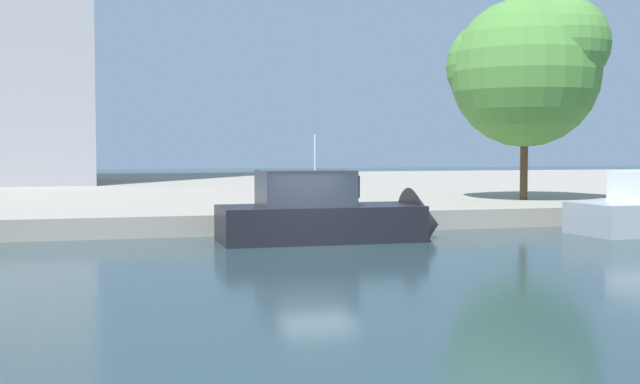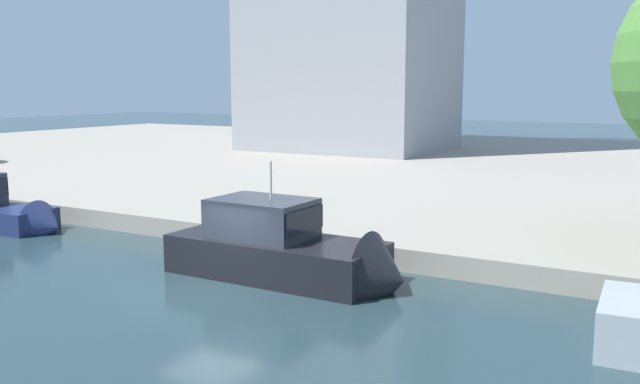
% 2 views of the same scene
% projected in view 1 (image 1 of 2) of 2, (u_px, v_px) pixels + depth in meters
% --- Properties ---
extents(ground_plane, '(220.00, 220.00, 0.00)m').
position_uv_depth(ground_plane, '(318.00, 250.00, 27.29)').
color(ground_plane, '#23383D').
extents(dock_promenade, '(120.00, 55.00, 0.81)m').
position_uv_depth(dock_promenade, '(196.00, 190.00, 58.64)').
color(dock_promenade, gray).
rests_on(dock_promenade, ground_plane).
extents(motor_yacht_2, '(8.32, 3.02, 4.79)m').
position_uv_depth(motor_yacht_2, '(336.00, 219.00, 30.07)').
color(motor_yacht_2, black).
rests_on(motor_yacht_2, ground_plane).
extents(tree_1, '(7.34, 7.34, 9.95)m').
position_uv_depth(tree_1, '(525.00, 67.00, 40.51)').
color(tree_1, '#4C3823').
rests_on(tree_1, dock_promenade).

